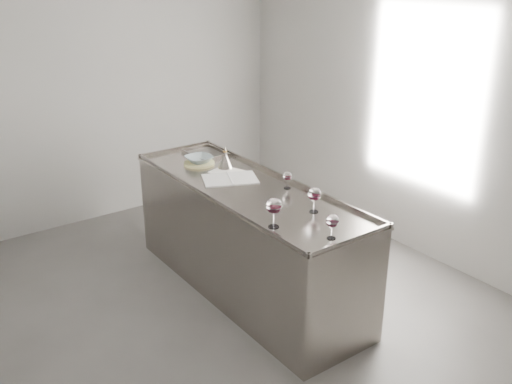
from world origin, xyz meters
TOP-DOWN VIEW (x-y plane):
  - room_shell at (0.00, 0.00)m, footprint 4.54×5.04m
  - counter at (0.50, 0.30)m, footprint 0.77×2.42m
  - wine_glass_left at (0.22, -0.42)m, footprint 0.11×0.11m
  - wine_glass_middle at (0.42, -0.78)m, footprint 0.09×0.09m
  - wine_glass_right at (0.61, -0.39)m, footprint 0.10×0.10m
  - wine_glass_small at (0.75, 0.09)m, footprint 0.07×0.07m
  - notebook at (0.49, 0.52)m, footprint 0.53×0.46m
  - loose_paper_top at (0.58, 0.67)m, footprint 0.31×0.37m
  - trivet at (0.48, 1.00)m, footprint 0.35×0.35m
  - ceramic_bowl at (0.48, 1.00)m, footprint 0.24×0.24m
  - wine_funnel at (0.62, 0.79)m, footprint 0.14×0.14m

SIDE VIEW (x-z plane):
  - counter at x=0.50m, z-range -0.01..0.96m
  - loose_paper_top at x=0.58m, z-range 0.94..0.94m
  - notebook at x=0.49m, z-range 0.94..0.96m
  - trivet at x=0.48m, z-range 0.94..0.96m
  - ceramic_bowl at x=0.48m, z-range 0.96..1.02m
  - wine_funnel at x=0.62m, z-range 0.90..1.10m
  - wine_glass_small at x=0.75m, z-range 0.97..1.11m
  - wine_glass_middle at x=0.42m, z-range 0.98..1.15m
  - wine_glass_right at x=0.61m, z-range 0.98..1.17m
  - wine_glass_left at x=0.22m, z-range 0.98..1.20m
  - room_shell at x=0.00m, z-range -0.02..2.82m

